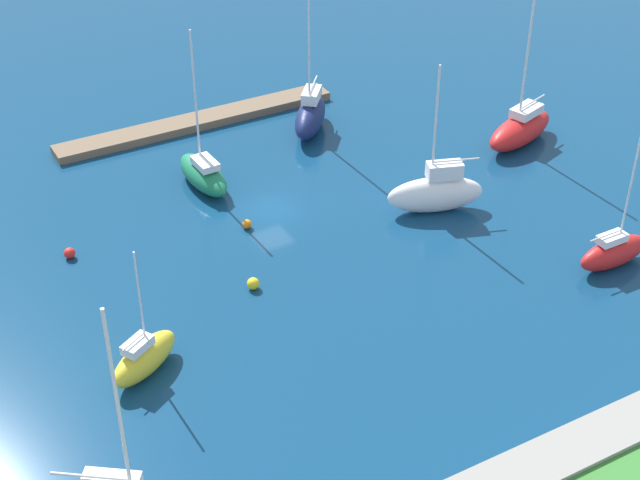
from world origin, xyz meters
The scene contains 12 objects.
water centered at (0.00, 0.00, 0.00)m, with size 160.00×160.00×0.00m, color navy.
pier_dock centered at (-0.55, -14.42, 0.33)m, with size 23.56×2.33×0.66m, color brown.
breakwater centered at (0.00, 28.71, 0.74)m, with size 63.90×2.66×1.49m, color gray.
sailboat_red_outer_mooring centered at (-21.42, 0.82, 1.30)m, with size 7.81×4.66×14.08m.
sailboat_yellow_near_pier centered at (13.76, 11.88, 1.07)m, with size 5.10×3.89×7.95m.
sailboat_white_west_end centered at (-9.92, 5.79, 1.51)m, with size 7.03×4.06×11.00m.
sailboat_green_off_beacon centered at (2.87, -5.15, 1.06)m, with size 2.51×6.37×11.90m.
sailboat_navy_by_breakwater centered at (-8.08, -8.99, 1.42)m, with size 5.81×6.39×12.47m.
sailboat_red_lone_north centered at (-16.01, 16.82, 1.09)m, with size 5.39×1.69×9.46m.
mooring_buoy_red centered at (14.14, -1.00, 0.37)m, with size 0.74×0.74×0.74m, color red.
mooring_buoy_yellow centered at (5.18, 7.83, 0.39)m, with size 0.78×0.78×0.78m, color yellow.
mooring_buoy_orange centered at (2.55, 1.43, 0.33)m, with size 0.65×0.65×0.65m, color orange.
Camera 1 is at (24.73, 51.38, 35.68)m, focal length 53.61 mm.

